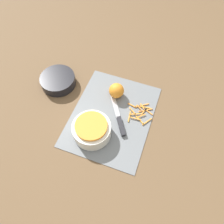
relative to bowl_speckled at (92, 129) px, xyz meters
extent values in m
plane|color=brown|center=(0.12, -0.05, -0.05)|extent=(4.00, 4.00, 0.00)
cube|color=slate|center=(0.12, -0.05, -0.04)|extent=(0.47, 0.37, 0.01)
cylinder|color=silver|center=(0.00, 0.00, -0.01)|extent=(0.17, 0.17, 0.07)
cylinder|color=orange|center=(0.00, 0.00, 0.03)|extent=(0.14, 0.14, 0.02)
cylinder|color=black|center=(0.21, 0.28, -0.02)|extent=(0.18, 0.18, 0.05)
cube|color=#232328|center=(0.08, -0.11, -0.03)|extent=(0.09, 0.07, 0.02)
cube|color=#B2B2B7|center=(0.17, -0.05, -0.04)|extent=(0.12, 0.09, 0.00)
sphere|color=orange|center=(0.24, -0.03, 0.00)|extent=(0.07, 0.07, 0.07)
cube|color=orange|center=(0.20, -0.19, -0.04)|extent=(0.04, 0.06, 0.00)
cube|color=orange|center=(0.22, -0.17, -0.03)|extent=(0.03, 0.03, 0.00)
cube|color=orange|center=(0.21, -0.12, -0.04)|extent=(0.01, 0.05, 0.00)
cube|color=orange|center=(0.14, -0.22, -0.04)|extent=(0.05, 0.04, 0.00)
cube|color=gold|center=(0.14, -0.13, -0.04)|extent=(0.06, 0.01, 0.00)
cube|color=gold|center=(0.14, -0.18, -0.04)|extent=(0.04, 0.05, 0.00)
cube|color=orange|center=(0.17, -0.14, -0.03)|extent=(0.03, 0.05, 0.00)
cube|color=orange|center=(0.14, -0.16, -0.03)|extent=(0.01, 0.05, 0.00)
cube|color=orange|center=(0.20, -0.21, -0.04)|extent=(0.02, 0.04, 0.00)
cube|color=orange|center=(0.20, -0.16, -0.03)|extent=(0.02, 0.03, 0.00)
cube|color=orange|center=(0.16, -0.18, -0.03)|extent=(0.03, 0.03, 0.00)
cube|color=orange|center=(0.22, -0.17, -0.04)|extent=(0.05, 0.06, 0.00)
cube|color=orange|center=(0.22, -0.18, -0.04)|extent=(0.01, 0.07, 0.00)
cube|color=orange|center=(0.16, -0.15, -0.03)|extent=(0.03, 0.05, 0.00)
cube|color=orange|center=(0.19, -0.19, -0.04)|extent=(0.04, 0.02, 0.00)
camera|label=1|loc=(-0.37, -0.23, 0.86)|focal=35.00mm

